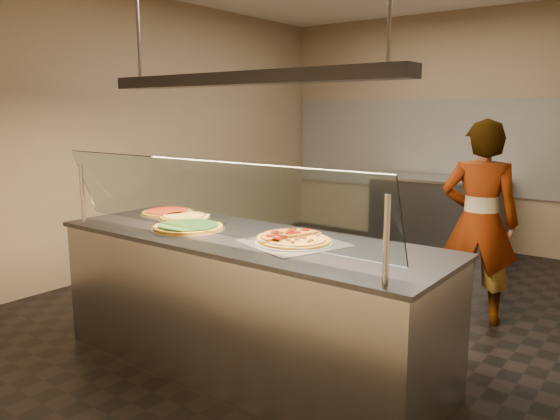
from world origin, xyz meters
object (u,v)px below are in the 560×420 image
Objects in this scene: half_pizza_sausage at (308,242)px; pizza_spatula at (211,218)px; pizza_spinach at (189,227)px; worker at (479,222)px; perforated_tray at (294,242)px; half_pizza_pepperoni at (280,236)px; prep_table at (437,214)px; serving_counter at (245,303)px; pizza_cheese at (185,217)px; pizza_tomato at (168,212)px; sneeze_guard at (207,198)px; heat_lamp_housing at (243,78)px.

half_pizza_sausage is 1.01m from pizza_spatula.
pizza_spinach is 0.31× the size of worker.
pizza_spinach reaches higher than perforated_tray.
half_pizza_sausage is at bearing 0.05° from half_pizza_pepperoni.
pizza_spinach reaches higher than prep_table.
worker reaches higher than serving_counter.
pizza_cheese is 0.26m from pizza_spatula.
pizza_tomato is at bearing 167.22° from serving_counter.
serving_counter is 3.93m from prep_table.
sneeze_guard is at bearing -34.10° from pizza_cheese.
half_pizza_sausage is 1.52m from pizza_tomato.
worker is at bearing 71.70° from perforated_tray.
sneeze_guard is 5.03× the size of half_pizza_pepperoni.
half_pizza_pepperoni is at bearing -179.95° from half_pizza_sausage.
serving_counter is 10.31× the size of pizza_spatula.
perforated_tray is at bearing -8.13° from pizza_tomato.
prep_table is at bearing 81.36° from pizza_cheese.
perforated_tray is at bearing -7.05° from pizza_cheese.
pizza_cheese is 0.91× the size of pizza_tomato.
half_pizza_sausage is 0.22× the size of heat_lamp_housing.
pizza_spinach is 4.04m from prep_table.
heat_lamp_housing is (-0.00, 0.00, 1.48)m from serving_counter.
perforated_tray is at bearing 4.69° from heat_lamp_housing.
pizza_spinach reaches higher than pizza_tomato.
serving_counter is 0.67m from pizza_spinach.
perforated_tray is at bearing 4.69° from serving_counter.
half_pizza_sausage reaches higher than pizza_cheese.
sneeze_guard is 1.60× the size of prep_table.
heat_lamp_housing reaches higher than sneeze_guard.
serving_counter is 0.69m from half_pizza_sausage.
worker reaches higher than pizza_tomato.
pizza_cheese and pizza_tomato have the same top height.
pizza_spinach is at bearing 149.46° from sneeze_guard.
pizza_cheese is at bearing -173.31° from pizza_spatula.
perforated_tray is 1.78× the size of pizza_cheese.
worker reaches higher than pizza_cheese.
pizza_tomato is at bearing 151.48° from pizza_spinach.
half_pizza_pepperoni is 1.02m from heat_lamp_housing.
half_pizza_pepperoni is at bearing 54.91° from worker.
prep_table is at bearing 85.18° from pizza_spatula.
pizza_spinach reaches higher than serving_counter.
serving_counter is at bearing -21.83° from pizza_spatula.
sneeze_guard reaches higher than serving_counter.
sneeze_guard is 6.48× the size of pizza_cheese.
serving_counter is 0.61m from perforated_tray.
half_pizza_pepperoni is at bearing 179.76° from perforated_tray.
pizza_tomato is (-0.26, 0.06, 0.00)m from pizza_cheese.
serving_counter is at bearing 90.00° from sneeze_guard.
worker reaches higher than pizza_spatula.
worker reaches higher than sneeze_guard.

